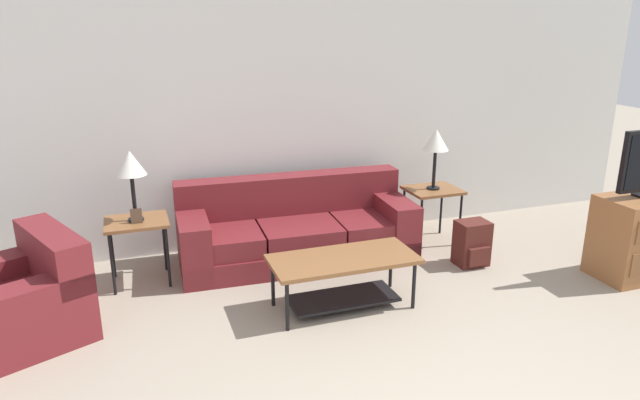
{
  "coord_description": "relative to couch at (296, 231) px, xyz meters",
  "views": [
    {
      "loc": [
        -1.69,
        -1.86,
        2.35
      ],
      "look_at": [
        -0.07,
        2.76,
        0.8
      ],
      "focal_mm": 32.0,
      "sensor_mm": 36.0,
      "label": 1
    }
  ],
  "objects": [
    {
      "name": "wall_back",
      "position": [
        0.12,
        0.6,
        1.0
      ],
      "size": [
        8.91,
        0.06,
        2.6
      ],
      "color": "silver",
      "rests_on": "ground_plane"
    },
    {
      "name": "couch",
      "position": [
        0.0,
        0.0,
        0.0
      ],
      "size": [
        2.38,
        0.99,
        0.82
      ],
      "color": "maroon",
      "rests_on": "ground_plane"
    },
    {
      "name": "armchair",
      "position": [
        -2.46,
        -0.76,
        -0.01
      ],
      "size": [
        1.28,
        1.26,
        0.8
      ],
      "color": "maroon",
      "rests_on": "ground_plane"
    },
    {
      "name": "coffee_table",
      "position": [
        0.07,
        -1.14,
        0.04
      ],
      "size": [
        1.23,
        0.56,
        0.46
      ],
      "color": "brown",
      "rests_on": "ground_plane"
    },
    {
      "name": "side_table_left",
      "position": [
        -1.54,
        -0.06,
        0.25
      ],
      "size": [
        0.56,
        0.47,
        0.61
      ],
      "color": "brown",
      "rests_on": "ground_plane"
    },
    {
      "name": "side_table_right",
      "position": [
        1.53,
        -0.06,
        0.25
      ],
      "size": [
        0.56,
        0.47,
        0.61
      ],
      "color": "brown",
      "rests_on": "ground_plane"
    },
    {
      "name": "table_lamp_left",
      "position": [
        -1.54,
        -0.06,
        0.83
      ],
      "size": [
        0.27,
        0.27,
        0.65
      ],
      "color": "black",
      "rests_on": "side_table_left"
    },
    {
      "name": "table_lamp_right",
      "position": [
        1.53,
        -0.06,
        0.83
      ],
      "size": [
        0.27,
        0.27,
        0.65
      ],
      "color": "black",
      "rests_on": "side_table_right"
    },
    {
      "name": "backpack",
      "position": [
        1.61,
        -0.74,
        -0.08
      ],
      "size": [
        0.31,
        0.32,
        0.45
      ],
      "color": "#4C1E19",
      "rests_on": "ground_plane"
    },
    {
      "name": "picture_frame",
      "position": [
        -1.53,
        -0.13,
        0.38
      ],
      "size": [
        0.1,
        0.04,
        0.13
      ],
      "color": "#4C3828",
      "rests_on": "side_table_left"
    }
  ]
}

